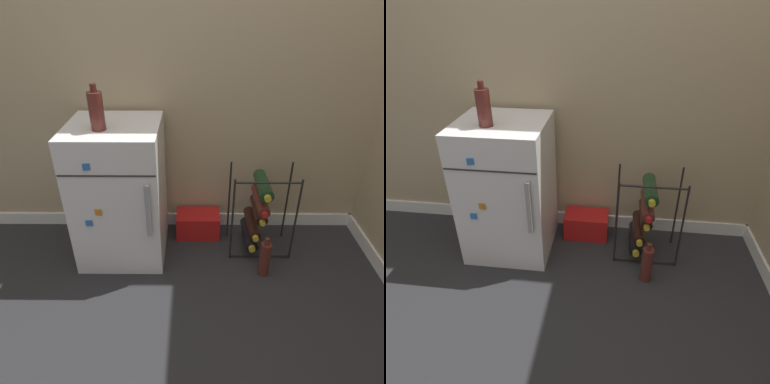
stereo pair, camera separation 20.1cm
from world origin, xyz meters
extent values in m
plane|color=#28282B|center=(0.00, 0.00, 0.00)|extent=(14.00, 14.00, 0.00)
cube|color=tan|center=(0.00, 0.64, 1.25)|extent=(6.96, 0.06, 2.50)
cube|color=white|center=(0.00, 0.60, 0.04)|extent=(6.96, 0.01, 0.09)
cube|color=white|center=(-0.55, 0.34, 0.42)|extent=(0.50, 0.48, 0.83)
cube|color=#2D2D2D|center=(-0.55, 0.10, 0.65)|extent=(0.49, 0.00, 0.01)
cube|color=#9E9EA3|center=(-0.36, 0.08, 0.46)|extent=(0.02, 0.02, 0.31)
cube|color=orange|center=(-0.62, 0.10, 0.44)|extent=(0.04, 0.02, 0.04)
cube|color=blue|center=(-0.64, 0.10, 0.71)|extent=(0.04, 0.01, 0.04)
cube|color=blue|center=(-0.68, 0.10, 0.37)|extent=(0.04, 0.01, 0.04)
cylinder|color=black|center=(0.11, 0.25, 0.28)|extent=(0.01, 0.01, 0.55)
cylinder|color=black|center=(0.47, 0.25, 0.28)|extent=(0.01, 0.01, 0.55)
cylinder|color=black|center=(0.11, 0.47, 0.28)|extent=(0.01, 0.01, 0.55)
cylinder|color=black|center=(0.47, 0.47, 0.28)|extent=(0.01, 0.01, 0.55)
cylinder|color=black|center=(0.29, 0.25, 0.02)|extent=(0.37, 0.01, 0.01)
cylinder|color=black|center=(0.29, 0.25, 0.53)|extent=(0.37, 0.01, 0.01)
cylinder|color=black|center=(0.23, 0.36, 0.10)|extent=(0.08, 0.27, 0.08)
cylinder|color=gold|center=(0.23, 0.22, 0.10)|extent=(0.04, 0.02, 0.04)
cylinder|color=black|center=(0.24, 0.36, 0.18)|extent=(0.07, 0.28, 0.07)
cylinder|color=gold|center=(0.24, 0.21, 0.18)|extent=(0.03, 0.02, 0.03)
cylinder|color=black|center=(0.28, 0.36, 0.29)|extent=(0.07, 0.26, 0.07)
cylinder|color=gold|center=(0.28, 0.22, 0.29)|extent=(0.03, 0.02, 0.03)
cylinder|color=#56231E|center=(0.28, 0.36, 0.36)|extent=(0.07, 0.29, 0.07)
cylinder|color=red|center=(0.28, 0.20, 0.36)|extent=(0.03, 0.02, 0.03)
cylinder|color=#19381E|center=(0.29, 0.36, 0.46)|extent=(0.08, 0.27, 0.08)
cylinder|color=gold|center=(0.29, 0.21, 0.46)|extent=(0.04, 0.02, 0.04)
cube|color=red|center=(-0.09, 0.49, 0.08)|extent=(0.28, 0.18, 0.16)
cylinder|color=#56231E|center=(-0.60, 0.27, 0.93)|extent=(0.07, 0.07, 0.19)
cylinder|color=#56231E|center=(-0.60, 0.27, 1.04)|extent=(0.03, 0.03, 0.04)
cylinder|color=#56231E|center=(0.29, 0.12, 0.11)|extent=(0.06, 0.06, 0.22)
cylinder|color=#56231E|center=(0.29, 0.12, 0.24)|extent=(0.03, 0.03, 0.04)
camera|label=1|loc=(-0.12, -1.38, 1.45)|focal=32.00mm
camera|label=2|loc=(0.08, -1.36, 1.45)|focal=32.00mm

